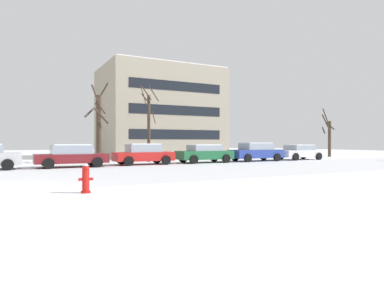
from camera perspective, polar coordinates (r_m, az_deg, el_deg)
The scene contains 12 objects.
ground_plane at distance 13.36m, azimuth -28.71°, elevation -6.54°, with size 120.00×120.00×0.00m, color white.
road_surface at distance 17.13m, azimuth -28.50°, elevation -5.02°, with size 80.00×9.57×0.00m.
fire_hydrant at distance 11.31m, azimuth -17.12°, elevation -5.43°, with size 0.44×0.30×0.91m.
parked_car_maroon at distance 22.97m, azimuth -19.26°, elevation -1.81°, with size 4.36×2.11×1.44m.
parked_car_red at distance 24.39m, azimuth -7.99°, elevation -1.64°, with size 4.11×1.99×1.47m.
parked_car_green at distance 26.33m, azimuth 2.08°, elevation -1.54°, with size 4.28×2.02×1.39m.
parked_car_blue at distance 28.98m, azimuth 10.53°, elevation -1.26°, with size 4.56×2.00×1.53m.
parked_car_white at distance 32.21m, azimuth 17.32°, elevation -1.25°, with size 4.21×2.10×1.34m.
tree_far_mid at distance 39.68m, azimuth 21.62°, elevation 1.34°, with size 1.09×1.59×5.19m.
tree_far_right at distance 27.76m, azimuth -7.15°, elevation 3.20°, with size 1.38×1.25×6.15m.
tree_far_left at distance 26.74m, azimuth -15.15°, elevation 2.97°, with size 1.87×1.76×6.08m.
building_far_right at distance 36.84m, azimuth -5.35°, elevation 5.10°, with size 11.82×8.69×9.27m.
Camera 1 is at (0.23, -13.27, 1.60)m, focal length 32.33 mm.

